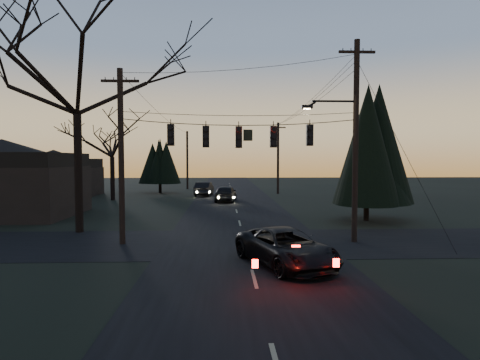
{
  "coord_description": "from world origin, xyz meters",
  "views": [
    {
      "loc": [
        -1.07,
        -9.64,
        4.16
      ],
      "look_at": [
        -0.3,
        8.54,
        3.2
      ],
      "focal_mm": 30.0,
      "sensor_mm": 36.0,
      "label": 1
    }
  ],
  "objects_px": {
    "utility_pole_left": "(123,244)",
    "sedan_oncoming_a": "(226,193)",
    "utility_pole_right": "(354,242)",
    "sedan_oncoming_b": "(204,189)",
    "utility_pole_far_r": "(278,194)",
    "bare_tree_left": "(76,66)",
    "evergreen_right": "(367,152)",
    "suv_near": "(286,248)",
    "utility_pole_far_l": "(188,189)"
  },
  "relations": [
    {
      "from": "evergreen_right",
      "to": "suv_near",
      "type": "height_order",
      "value": "evergreen_right"
    },
    {
      "from": "utility_pole_right",
      "to": "utility_pole_left",
      "type": "height_order",
      "value": "utility_pole_right"
    },
    {
      "from": "bare_tree_left",
      "to": "sedan_oncoming_b",
      "type": "distance_m",
      "value": 24.77
    },
    {
      "from": "utility_pole_right",
      "to": "sedan_oncoming_a",
      "type": "xyz_separation_m",
      "value": [
        -6.3,
        19.36,
        0.8
      ]
    },
    {
      "from": "suv_near",
      "to": "sedan_oncoming_a",
      "type": "relative_size",
      "value": 1.09
    },
    {
      "from": "utility_pole_far_r",
      "to": "sedan_oncoming_b",
      "type": "height_order",
      "value": "utility_pole_far_r"
    },
    {
      "from": "utility_pole_right",
      "to": "sedan_oncoming_b",
      "type": "distance_m",
      "value": 27.19
    },
    {
      "from": "sedan_oncoming_a",
      "to": "sedan_oncoming_b",
      "type": "relative_size",
      "value": 1.0
    },
    {
      "from": "bare_tree_left",
      "to": "sedan_oncoming_b",
      "type": "height_order",
      "value": "bare_tree_left"
    },
    {
      "from": "utility_pole_far_r",
      "to": "evergreen_right",
      "type": "height_order",
      "value": "evergreen_right"
    },
    {
      "from": "utility_pole_left",
      "to": "utility_pole_far_l",
      "type": "height_order",
      "value": "utility_pole_left"
    },
    {
      "from": "utility_pole_left",
      "to": "utility_pole_far_r",
      "type": "bearing_deg",
      "value": 67.67
    },
    {
      "from": "sedan_oncoming_a",
      "to": "sedan_oncoming_b",
      "type": "bearing_deg",
      "value": -63.08
    },
    {
      "from": "utility_pole_right",
      "to": "utility_pole_left",
      "type": "relative_size",
      "value": 1.18
    },
    {
      "from": "utility_pole_left",
      "to": "sedan_oncoming_a",
      "type": "height_order",
      "value": "utility_pole_left"
    },
    {
      "from": "utility_pole_right",
      "to": "sedan_oncoming_b",
      "type": "xyz_separation_m",
      "value": [
        -8.7,
        25.74,
        0.77
      ]
    },
    {
      "from": "utility_pole_far_l",
      "to": "sedan_oncoming_b",
      "type": "height_order",
      "value": "utility_pole_far_l"
    },
    {
      "from": "bare_tree_left",
      "to": "evergreen_right",
      "type": "xyz_separation_m",
      "value": [
        17.84,
        3.59,
        -4.69
      ]
    },
    {
      "from": "utility_pole_right",
      "to": "suv_near",
      "type": "xyz_separation_m",
      "value": [
        -4.14,
        -4.36,
        0.71
      ]
    },
    {
      "from": "utility_pole_right",
      "to": "utility_pole_far_l",
      "type": "height_order",
      "value": "utility_pole_right"
    },
    {
      "from": "utility_pole_right",
      "to": "utility_pole_left",
      "type": "distance_m",
      "value": 11.5
    },
    {
      "from": "utility_pole_far_l",
      "to": "sedan_oncoming_a",
      "type": "xyz_separation_m",
      "value": [
        5.2,
        -16.64,
        0.8
      ]
    },
    {
      "from": "suv_near",
      "to": "sedan_oncoming_b",
      "type": "xyz_separation_m",
      "value": [
        -4.56,
        30.1,
        0.06
      ]
    },
    {
      "from": "suv_near",
      "to": "sedan_oncoming_a",
      "type": "distance_m",
      "value": 23.82
    },
    {
      "from": "evergreen_right",
      "to": "sedan_oncoming_a",
      "type": "bearing_deg",
      "value": 127.03
    },
    {
      "from": "utility_pole_right",
      "to": "suv_near",
      "type": "height_order",
      "value": "utility_pole_right"
    },
    {
      "from": "sedan_oncoming_b",
      "to": "bare_tree_left",
      "type": "bearing_deg",
      "value": 81.1
    },
    {
      "from": "sedan_oncoming_a",
      "to": "utility_pole_left",
      "type": "bearing_deg",
      "value": 81.27
    },
    {
      "from": "evergreen_right",
      "to": "utility_pole_right",
      "type": "bearing_deg",
      "value": -114.27
    },
    {
      "from": "sedan_oncoming_b",
      "to": "sedan_oncoming_a",
      "type": "bearing_deg",
      "value": 116.76
    },
    {
      "from": "suv_near",
      "to": "sedan_oncoming_b",
      "type": "distance_m",
      "value": 30.44
    },
    {
      "from": "utility_pole_right",
      "to": "bare_tree_left",
      "type": "xyz_separation_m",
      "value": [
        -14.73,
        3.3,
        9.35
      ]
    },
    {
      "from": "bare_tree_left",
      "to": "sedan_oncoming_a",
      "type": "xyz_separation_m",
      "value": [
        8.43,
        16.06,
        -8.55
      ]
    },
    {
      "from": "bare_tree_left",
      "to": "sedan_oncoming_a",
      "type": "bearing_deg",
      "value": 62.3
    },
    {
      "from": "bare_tree_left",
      "to": "evergreen_right",
      "type": "bearing_deg",
      "value": 11.37
    },
    {
      "from": "utility_pole_left",
      "to": "suv_near",
      "type": "relative_size",
      "value": 1.66
    },
    {
      "from": "utility_pole_far_r",
      "to": "evergreen_right",
      "type": "relative_size",
      "value": 1.04
    },
    {
      "from": "utility_pole_right",
      "to": "utility_pole_far_r",
      "type": "xyz_separation_m",
      "value": [
        0.0,
        28.0,
        0.0
      ]
    },
    {
      "from": "utility_pole_right",
      "to": "sedan_oncoming_b",
      "type": "relative_size",
      "value": 2.14
    },
    {
      "from": "utility_pole_far_l",
      "to": "bare_tree_left",
      "type": "bearing_deg",
      "value": -95.64
    },
    {
      "from": "evergreen_right",
      "to": "suv_near",
      "type": "xyz_separation_m",
      "value": [
        -7.25,
        -11.25,
        -3.95
      ]
    },
    {
      "from": "utility_pole_far_r",
      "to": "evergreen_right",
      "type": "bearing_deg",
      "value": -81.62
    },
    {
      "from": "utility_pole_left",
      "to": "sedan_oncoming_b",
      "type": "relative_size",
      "value": 1.81
    },
    {
      "from": "utility_pole_right",
      "to": "evergreen_right",
      "type": "distance_m",
      "value": 8.88
    },
    {
      "from": "utility_pole_left",
      "to": "evergreen_right",
      "type": "height_order",
      "value": "evergreen_right"
    },
    {
      "from": "utility_pole_far_r",
      "to": "sedan_oncoming_a",
      "type": "distance_m",
      "value": 10.72
    },
    {
      "from": "utility_pole_left",
      "to": "sedan_oncoming_a",
      "type": "distance_m",
      "value": 20.06
    },
    {
      "from": "utility_pole_right",
      "to": "sedan_oncoming_a",
      "type": "bearing_deg",
      "value": 108.02
    },
    {
      "from": "utility_pole_far_r",
      "to": "bare_tree_left",
      "type": "distance_m",
      "value": 30.24
    },
    {
      "from": "utility_pole_far_l",
      "to": "sedan_oncoming_a",
      "type": "bearing_deg",
      "value": -72.64
    }
  ]
}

